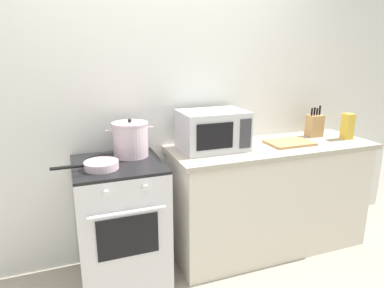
{
  "coord_description": "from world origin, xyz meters",
  "views": [
    {
      "loc": [
        -0.64,
        -1.66,
        1.67
      ],
      "look_at": [
        0.19,
        0.6,
        1.0
      ],
      "focal_mm": 32.07,
      "sensor_mm": 36.0,
      "label": 1
    }
  ],
  "objects_px": {
    "stove": "(121,223)",
    "stock_pot": "(131,139)",
    "knife_block": "(314,125)",
    "pasta_box": "(347,126)",
    "cutting_board": "(289,143)",
    "microwave": "(213,130)",
    "frying_pan": "(100,165)"
  },
  "relations": [
    {
      "from": "stove",
      "to": "stock_pot",
      "type": "height_order",
      "value": "stock_pot"
    },
    {
      "from": "knife_block",
      "to": "stock_pot",
      "type": "bearing_deg",
      "value": -179.3
    },
    {
      "from": "stock_pot",
      "to": "pasta_box",
      "type": "distance_m",
      "value": 1.84
    },
    {
      "from": "knife_block",
      "to": "cutting_board",
      "type": "bearing_deg",
      "value": -158.51
    },
    {
      "from": "stock_pot",
      "to": "cutting_board",
      "type": "xyz_separation_m",
      "value": [
        1.28,
        -0.12,
        -0.11
      ]
    },
    {
      "from": "knife_block",
      "to": "pasta_box",
      "type": "relative_size",
      "value": 1.24
    },
    {
      "from": "stock_pot",
      "to": "pasta_box",
      "type": "xyz_separation_m",
      "value": [
        1.84,
        -0.15,
        -0.01
      ]
    },
    {
      "from": "stock_pot",
      "to": "cutting_board",
      "type": "relative_size",
      "value": 0.94
    },
    {
      "from": "microwave",
      "to": "pasta_box",
      "type": "bearing_deg",
      "value": -5.08
    },
    {
      "from": "cutting_board",
      "to": "pasta_box",
      "type": "distance_m",
      "value": 0.57
    },
    {
      "from": "pasta_box",
      "to": "stove",
      "type": "bearing_deg",
      "value": 179.15
    },
    {
      "from": "stove",
      "to": "pasta_box",
      "type": "relative_size",
      "value": 4.18
    },
    {
      "from": "stock_pot",
      "to": "knife_block",
      "type": "bearing_deg",
      "value": 0.7
    },
    {
      "from": "knife_block",
      "to": "frying_pan",
      "type": "bearing_deg",
      "value": -173.03
    },
    {
      "from": "pasta_box",
      "to": "stock_pot",
      "type": "bearing_deg",
      "value": 175.33
    },
    {
      "from": "stock_pot",
      "to": "cutting_board",
      "type": "distance_m",
      "value": 1.29
    },
    {
      "from": "pasta_box",
      "to": "microwave",
      "type": "bearing_deg",
      "value": 174.92
    },
    {
      "from": "stock_pot",
      "to": "knife_block",
      "type": "height_order",
      "value": "stock_pot"
    },
    {
      "from": "knife_block",
      "to": "pasta_box",
      "type": "xyz_separation_m",
      "value": [
        0.21,
        -0.17,
        0.01
      ]
    },
    {
      "from": "stock_pot",
      "to": "frying_pan",
      "type": "relative_size",
      "value": 0.8
    },
    {
      "from": "knife_block",
      "to": "stove",
      "type": "bearing_deg",
      "value": -175.39
    },
    {
      "from": "microwave",
      "to": "knife_block",
      "type": "distance_m",
      "value": 1.01
    },
    {
      "from": "frying_pan",
      "to": "pasta_box",
      "type": "bearing_deg",
      "value": 1.62
    },
    {
      "from": "frying_pan",
      "to": "cutting_board",
      "type": "distance_m",
      "value": 1.52
    },
    {
      "from": "stock_pot",
      "to": "frying_pan",
      "type": "bearing_deg",
      "value": -139.0
    },
    {
      "from": "microwave",
      "to": "knife_block",
      "type": "xyz_separation_m",
      "value": [
        1.01,
        0.06,
        -0.05
      ]
    },
    {
      "from": "stock_pot",
      "to": "knife_block",
      "type": "xyz_separation_m",
      "value": [
        1.63,
        0.02,
        -0.03
      ]
    },
    {
      "from": "stock_pot",
      "to": "knife_block",
      "type": "distance_m",
      "value": 1.63
    },
    {
      "from": "frying_pan",
      "to": "pasta_box",
      "type": "height_order",
      "value": "pasta_box"
    },
    {
      "from": "stove",
      "to": "knife_block",
      "type": "bearing_deg",
      "value": 4.61
    },
    {
      "from": "pasta_box",
      "to": "frying_pan",
      "type": "bearing_deg",
      "value": -178.38
    },
    {
      "from": "frying_pan",
      "to": "knife_block",
      "type": "bearing_deg",
      "value": 6.97
    }
  ]
}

